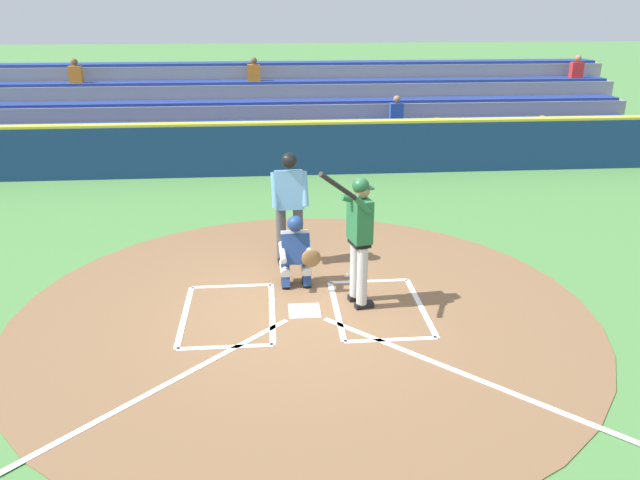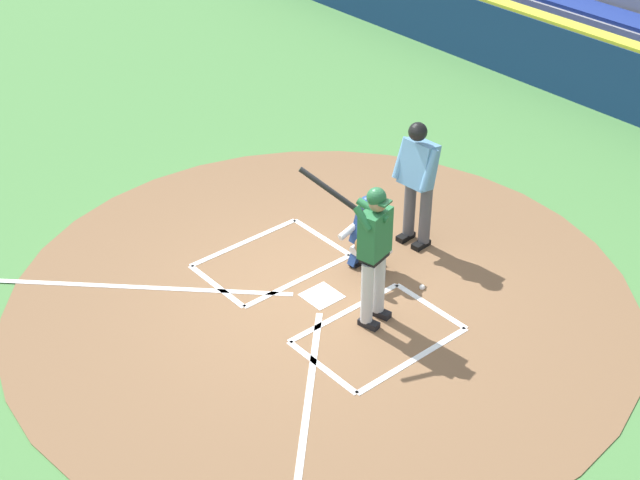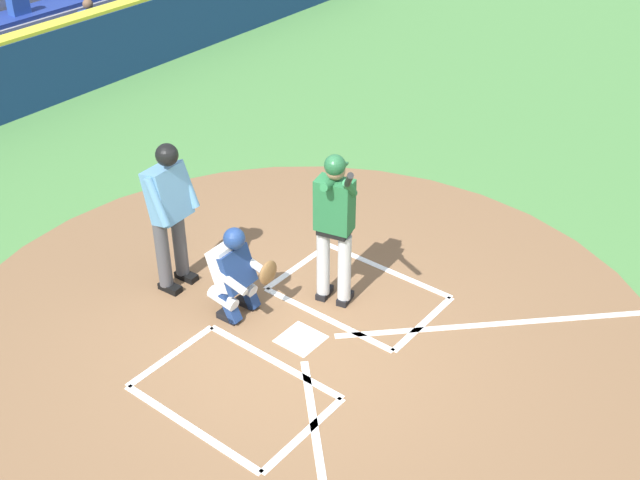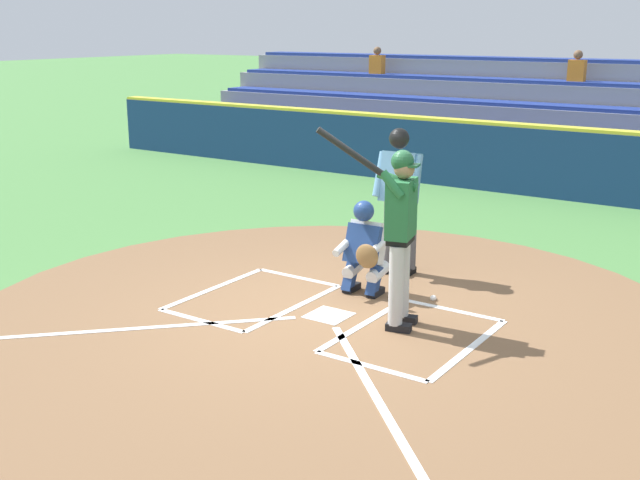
% 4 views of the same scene
% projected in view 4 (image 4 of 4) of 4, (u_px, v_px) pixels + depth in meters
% --- Properties ---
extents(ground_plane, '(120.00, 120.00, 0.00)m').
position_uv_depth(ground_plane, '(329.00, 317.00, 8.59)').
color(ground_plane, '#4C8442').
extents(dirt_circle, '(8.00, 8.00, 0.01)m').
position_uv_depth(dirt_circle, '(329.00, 316.00, 8.59)').
color(dirt_circle, brown).
rests_on(dirt_circle, ground).
extents(home_plate_and_chalk, '(7.93, 4.91, 0.01)m').
position_uv_depth(home_plate_and_chalk, '(280.00, 341.00, 7.88)').
color(home_plate_and_chalk, white).
rests_on(home_plate_and_chalk, dirt_circle).
extents(batter, '(0.84, 0.89, 2.13)m').
position_uv_depth(batter, '(400.00, 226.00, 8.00)').
color(batter, '#BCBCBC').
rests_on(batter, ground).
extents(catcher, '(0.60, 0.60, 1.13)m').
position_uv_depth(catcher, '(365.00, 246.00, 9.16)').
color(catcher, black).
rests_on(catcher, ground).
extents(plate_umpire, '(0.60, 0.44, 1.86)m').
position_uv_depth(plate_umpire, '(400.00, 191.00, 9.80)').
color(plate_umpire, '#4C4C51').
rests_on(plate_umpire, ground).
extents(baseball, '(0.07, 0.07, 0.07)m').
position_uv_depth(baseball, '(433.00, 298.00, 9.06)').
color(baseball, white).
rests_on(baseball, ground).
extents(backstop_wall, '(22.00, 0.36, 1.31)m').
position_uv_depth(backstop_wall, '(554.00, 162.00, 14.42)').
color(backstop_wall, navy).
rests_on(backstop_wall, ground).
extents(bleacher_stand, '(20.00, 4.25, 2.55)m').
position_uv_depth(bleacher_stand, '(604.00, 132.00, 16.97)').
color(bleacher_stand, gray).
rests_on(bleacher_stand, ground).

